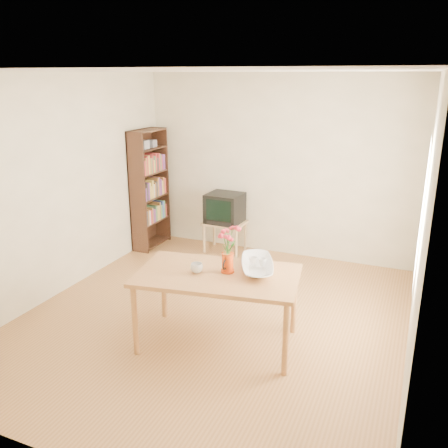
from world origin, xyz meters
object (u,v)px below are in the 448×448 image
at_px(table, 218,280).
at_px(television, 225,207).
at_px(pitcher, 228,263).
at_px(mug, 197,268).
at_px(bowl, 258,248).

xyz_separation_m(table, television, (-0.95, 2.42, 0.00)).
bearing_deg(television, pitcher, -63.97).
bearing_deg(mug, table, 166.47).
relative_size(mug, bowl, 0.26).
height_order(mug, bowl, bowl).
distance_m(table, pitcher, 0.19).
distance_m(table, bowl, 0.49).
height_order(pitcher, television, pitcher).
relative_size(pitcher, television, 0.40).
bearing_deg(pitcher, television, 110.89).
bearing_deg(television, table, -66.08).
height_order(table, pitcher, pitcher).
height_order(table, bowl, bowl).
xyz_separation_m(table, bowl, (0.31, 0.25, 0.29)).
bearing_deg(table, television, 102.05).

